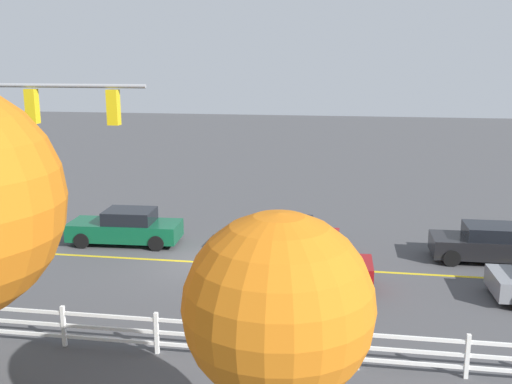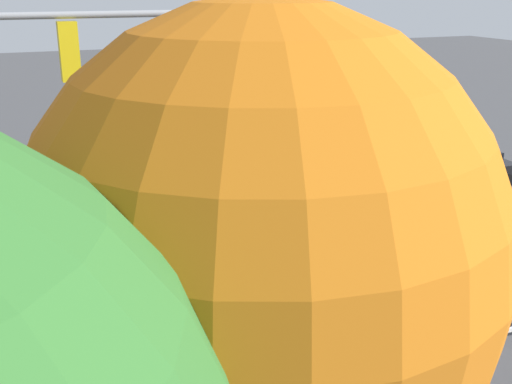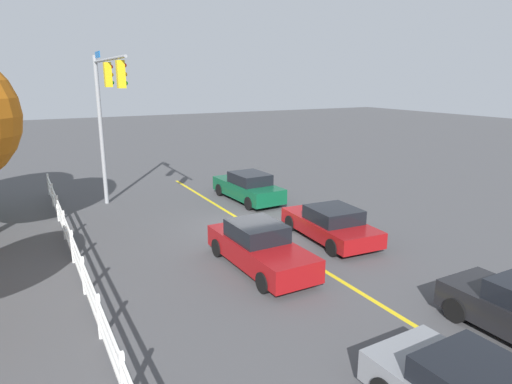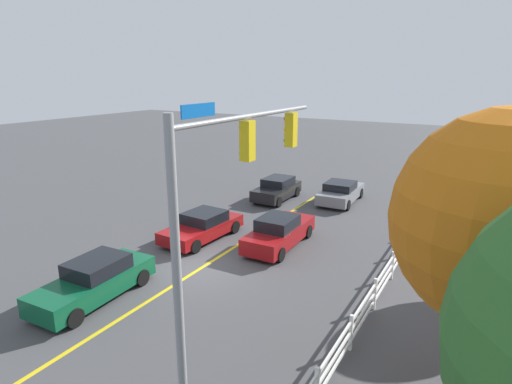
{
  "view_description": "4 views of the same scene",
  "coord_description": "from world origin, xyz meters",
  "px_view_note": "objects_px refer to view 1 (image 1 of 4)",
  "views": [
    {
      "loc": [
        -5.23,
        20.72,
        7.58
      ],
      "look_at": [
        -2.06,
        1.02,
        3.06
      ],
      "focal_mm": 41.39,
      "sensor_mm": 36.0,
      "label": 1
    },
    {
      "loc": [
        5.07,
        15.88,
        7.32
      ],
      "look_at": [
        -0.83,
        1.35,
        2.06
      ],
      "focal_mm": 43.64,
      "sensor_mm": 36.0,
      "label": 2
    },
    {
      "loc": [
        -15.84,
        8.36,
        6.09
      ],
      "look_at": [
        -1.54,
        0.68,
        1.96
      ],
      "focal_mm": 31.48,
      "sensor_mm": 36.0,
      "label": 3
    },
    {
      "loc": [
        12.87,
        10.1,
        7.82
      ],
      "look_at": [
        -2.03,
        1.46,
        3.01
      ],
      "focal_mm": 29.71,
      "sensor_mm": 36.0,
      "label": 4
    }
  ],
  "objects_px": {
    "car_2": "(126,227)",
    "tree_0": "(278,308)",
    "car_3": "(302,266)",
    "car_4": "(284,235)",
    "car_0": "(487,243)"
  },
  "relations": [
    {
      "from": "car_2",
      "to": "tree_0",
      "type": "distance_m",
      "value": 15.66
    },
    {
      "from": "car_3",
      "to": "tree_0",
      "type": "bearing_deg",
      "value": -89.1
    },
    {
      "from": "car_2",
      "to": "car_4",
      "type": "distance_m",
      "value": 6.61
    },
    {
      "from": "car_2",
      "to": "car_3",
      "type": "bearing_deg",
      "value": 152.54
    },
    {
      "from": "car_2",
      "to": "car_0",
      "type": "bearing_deg",
      "value": 177.7
    },
    {
      "from": "car_3",
      "to": "car_4",
      "type": "xyz_separation_m",
      "value": [
        1.03,
        -3.69,
        -0.07
      ]
    },
    {
      "from": "car_0",
      "to": "car_2",
      "type": "relative_size",
      "value": 0.86
    },
    {
      "from": "car_0",
      "to": "tree_0",
      "type": "xyz_separation_m",
      "value": [
        6.4,
        13.3,
        2.72
      ]
    },
    {
      "from": "car_2",
      "to": "tree_0",
      "type": "bearing_deg",
      "value": 118.52
    },
    {
      "from": "car_0",
      "to": "car_4",
      "type": "relative_size",
      "value": 0.89
    },
    {
      "from": "car_4",
      "to": "car_2",
      "type": "bearing_deg",
      "value": 4.84
    },
    {
      "from": "car_0",
      "to": "car_2",
      "type": "distance_m",
      "value": 14.41
    },
    {
      "from": "car_4",
      "to": "tree_0",
      "type": "relative_size",
      "value": 0.89
    },
    {
      "from": "car_0",
      "to": "car_2",
      "type": "height_order",
      "value": "car_2"
    },
    {
      "from": "car_0",
      "to": "car_3",
      "type": "relative_size",
      "value": 0.86
    }
  ]
}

